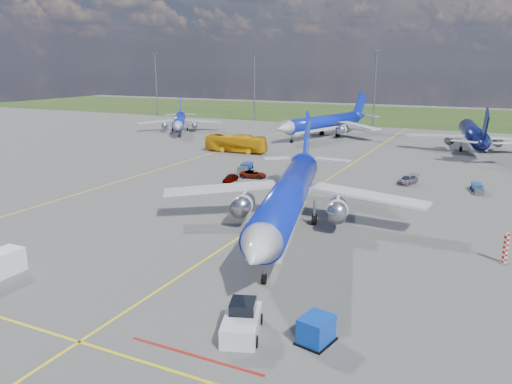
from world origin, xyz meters
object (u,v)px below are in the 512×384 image
at_px(service_car_a, 231,178).
at_px(baggage_tug_c, 245,168).
at_px(main_airliner, 288,230).
at_px(pushback_tug, 242,322).
at_px(apron_bus, 236,143).
at_px(bg_jet_nnw, 324,137).
at_px(service_car_b, 253,174).
at_px(warning_post, 506,248).
at_px(bg_jet_nw, 180,132).
at_px(service_car_c, 408,180).
at_px(baggage_tug_w, 478,189).
at_px(bg_jet_n, 471,150).
at_px(uld_container, 316,330).

bearing_deg(service_car_a, baggage_tug_c, 97.93).
distance_m(main_airliner, pushback_tug, 22.90).
xyz_separation_m(main_airliner, apron_bus, (-29.94, 43.75, 1.88)).
bearing_deg(bg_jet_nnw, service_car_b, -68.62).
xyz_separation_m(warning_post, baggage_tug_c, (-41.45, 27.30, -0.93)).
height_order(service_car_b, baggage_tug_c, service_car_b).
distance_m(bg_jet_nw, service_car_c, 77.17).
bearing_deg(apron_bus, baggage_tug_w, -110.09).
relative_size(warning_post, baggage_tug_w, 0.62).
relative_size(apron_bus, service_car_a, 3.66).
distance_m(bg_jet_n, service_car_a, 60.37).
bearing_deg(uld_container, main_airliner, 128.67).
height_order(main_airliner, baggage_tug_w, main_airliner).
bearing_deg(service_car_c, baggage_tug_c, -158.16).
bearing_deg(pushback_tug, service_car_c, 67.59).
distance_m(bg_jet_nw, bg_jet_n, 75.27).
bearing_deg(service_car_a, apron_bus, 112.61).
bearing_deg(warning_post, bg_jet_nnw, 119.70).
height_order(main_airliner, uld_container, main_airliner).
xyz_separation_m(bg_jet_nw, baggage_tug_w, (78.16, -37.49, 0.50)).
relative_size(warning_post, apron_bus, 0.22).
bearing_deg(baggage_tug_c, service_car_c, -6.49).
xyz_separation_m(pushback_tug, service_car_b, (-21.09, 44.82, -0.26)).
distance_m(warning_post, baggage_tug_w, 28.82).
bearing_deg(bg_jet_nw, apron_bus, -69.41).
bearing_deg(uld_container, apron_bus, 133.89).
xyz_separation_m(pushback_tug, baggage_tug_c, (-24.89, 49.43, -0.31)).
distance_m(uld_container, service_car_a, 48.57).
height_order(bg_jet_nw, apron_bus, bg_jet_nw).
bearing_deg(service_car_b, service_car_a, 141.69).
bearing_deg(service_car_c, warning_post, -47.74).
bearing_deg(bg_jet_n, bg_jet_nnw, -17.05).
bearing_deg(uld_container, bg_jet_nw, 140.70).
bearing_deg(baggage_tug_w, pushback_tug, -113.77).
distance_m(main_airliner, apron_bus, 53.05).
height_order(uld_container, service_car_b, uld_container).
xyz_separation_m(bg_jet_n, service_car_a, (-33.17, -50.43, 0.63)).
bearing_deg(pushback_tug, baggage_tug_w, 56.31).
bearing_deg(service_car_a, warning_post, -28.70).
xyz_separation_m(pushback_tug, apron_bus, (-35.54, 65.93, 1.00)).
height_order(service_car_b, service_car_c, service_car_c).
bearing_deg(baggage_tug_w, bg_jet_n, 84.78).
height_order(uld_container, baggage_tug_w, uld_container).
xyz_separation_m(apron_bus, service_car_a, (12.43, -25.23, -1.25)).
distance_m(uld_container, service_car_c, 50.56).
bearing_deg(uld_container, warning_post, 73.09).
bearing_deg(pushback_tug, main_airliner, 84.86).
relative_size(bg_jet_nnw, service_car_b, 9.17).
xyz_separation_m(warning_post, service_car_b, (-37.65, 22.69, -0.88)).
relative_size(pushback_tug, uld_container, 2.84).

